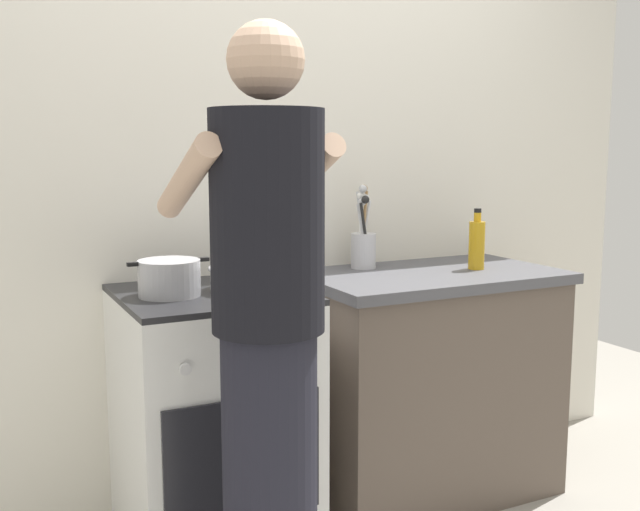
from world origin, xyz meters
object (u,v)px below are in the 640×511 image
Objects in this scene: pot at (169,278)px; mixing_bowl at (253,277)px; oil_bottle at (477,244)px; utensil_crock at (363,242)px; stove_range at (213,420)px; person at (268,344)px.

pot is 0.89× the size of mixing_bowl.
utensil_crock is at bearing 150.09° from oil_bottle.
mixing_bowl is 0.61m from utensil_crock.
utensil_crock is (0.70, 0.19, 0.55)m from stove_range.
person is at bearing -92.77° from stove_range.
mixing_bowl reaches higher than stove_range.
person reaches higher than mixing_bowl.
utensil_crock is 0.20× the size of person.
stove_range is at bearing 87.23° from person.
stove_range is at bearing -164.65° from utensil_crock.
utensil_crock reaches higher than mixing_bowl.
person is (0.11, -0.56, -0.10)m from pot.
pot is 0.16× the size of person.
mixing_bowl is 0.57m from person.
pot is (-0.14, -0.01, 0.51)m from stove_range.
mixing_bowl is 1.25× the size of oil_bottle.
mixing_bowl is at bearing 72.58° from person.
utensil_crock is at bearing 13.53° from pot.
utensil_crock reaches higher than pot.
mixing_bowl is at bearing -15.38° from stove_range.
mixing_bowl is (0.14, -0.04, 0.50)m from stove_range.
pot is at bearing 174.16° from mixing_bowl.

